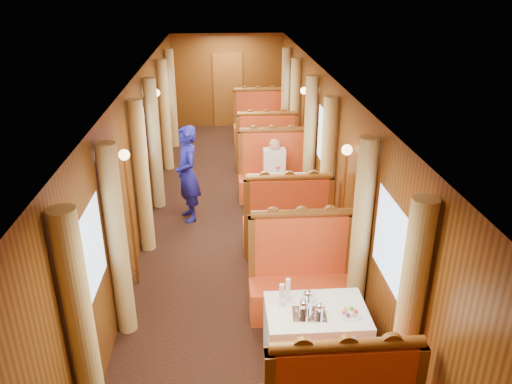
{
  "coord_description": "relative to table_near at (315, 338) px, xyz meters",
  "views": [
    {
      "loc": [
        -0.17,
        -7.68,
        3.94
      ],
      "look_at": [
        0.28,
        -1.12,
        1.05
      ],
      "focal_mm": 35.0,
      "sensor_mm": 36.0,
      "label": 1
    }
  ],
  "objects": [
    {
      "name": "sconce_left_aft",
      "position": [
        -2.15,
        5.25,
        1.01
      ],
      "size": [
        0.14,
        0.14,
        1.95
      ],
      "color": "#BF8C3F",
      "rests_on": "floor"
    },
    {
      "name": "rose_vase_far",
      "position": [
        0.01,
        6.99,
        0.55
      ],
      "size": [
        0.06,
        0.06,
        0.36
      ],
      "rotation": [
        0.0,
        0.0,
        -0.22
      ],
      "color": "silver",
      "rests_on": "table_far"
    },
    {
      "name": "curtain_right_mid_b",
      "position": [
        0.63,
        4.28,
        0.8
      ],
      "size": [
        0.22,
        0.22,
        2.35
      ],
      "primitive_type": "cylinder",
      "color": "tan",
      "rests_on": "floor"
    },
    {
      "name": "window_left_far",
      "position": [
        -2.24,
        7.0,
        1.07
      ],
      "size": [
        0.01,
        1.2,
        0.9
      ],
      "primitive_type": null,
      "rotation": [
        1.57,
        0.0,
        1.57
      ],
      "color": "#93ADD1",
      "rests_on": "wall_left"
    },
    {
      "name": "wall_left",
      "position": [
        -2.25,
        3.5,
        0.88
      ],
      "size": [
        0.01,
        12.0,
        2.5
      ],
      "primitive_type": null,
      "rotation": [
        1.57,
        0.0,
        1.57
      ],
      "color": "brown",
      "rests_on": "floor"
    },
    {
      "name": "teapot_left",
      "position": [
        -0.15,
        -0.06,
        0.44
      ],
      "size": [
        0.18,
        0.15,
        0.13
      ],
      "primitive_type": null,
      "rotation": [
        0.0,
        0.0,
        0.25
      ],
      "color": "silver",
      "rests_on": "tea_tray"
    },
    {
      "name": "rose_vase_mid",
      "position": [
        -0.02,
        3.52,
        0.55
      ],
      "size": [
        0.06,
        0.06,
        0.36
      ],
      "rotation": [
        0.0,
        0.0,
        -0.31
      ],
      "color": "silver",
      "rests_on": "table_mid"
    },
    {
      "name": "curtain_right_far_b",
      "position": [
        0.63,
        7.78,
        0.8
      ],
      "size": [
        0.22,
        0.22,
        2.35
      ],
      "primitive_type": "cylinder",
      "color": "tan",
      "rests_on": "floor"
    },
    {
      "name": "curtain_left_far_b",
      "position": [
        -2.13,
        7.78,
        0.8
      ],
      "size": [
        0.22,
        0.22,
        2.35
      ],
      "primitive_type": "cylinder",
      "color": "tan",
      "rests_on": "floor"
    },
    {
      "name": "banquette_near_aft",
      "position": [
        0.0,
        1.01,
        0.05
      ],
      "size": [
        1.3,
        0.55,
        1.34
      ],
      "color": "red",
      "rests_on": "floor"
    },
    {
      "name": "curtain_right_mid_a",
      "position": [
        0.63,
        2.72,
        0.8
      ],
      "size": [
        0.22,
        0.22,
        2.35
      ],
      "primitive_type": "cylinder",
      "color": "tan",
      "rests_on": "floor"
    },
    {
      "name": "teapot_right",
      "position": [
        0.0,
        -0.11,
        0.43
      ],
      "size": [
        0.15,
        0.12,
        0.12
      ],
      "primitive_type": null,
      "rotation": [
        0.0,
        0.0,
        -0.08
      ],
      "color": "silver",
      "rests_on": "tea_tray"
    },
    {
      "name": "tea_tray",
      "position": [
        -0.1,
        -0.08,
        0.38
      ],
      "size": [
        0.36,
        0.29,
        0.01
      ],
      "primitive_type": "cube",
      "rotation": [
        0.0,
        0.0,
        -0.08
      ],
      "color": "silver",
      "rests_on": "table_near"
    },
    {
      "name": "curtain_left_far_a",
      "position": [
        -2.13,
        6.22,
        0.8
      ],
      "size": [
        0.22,
        0.22,
        2.35
      ],
      "primitive_type": "cylinder",
      "color": "tan",
      "rests_on": "floor"
    },
    {
      "name": "table_far",
      "position": [
        0.0,
        7.0,
        0.0
      ],
      "size": [
        1.05,
        0.72,
        0.75
      ],
      "primitive_type": "cube",
      "color": "white",
      "rests_on": "floor"
    },
    {
      "name": "window_right_near",
      "position": [
        0.74,
        0.0,
        1.07
      ],
      "size": [
        0.01,
        1.2,
        0.9
      ],
      "primitive_type": null,
      "rotation": [
        1.57,
        0.0,
        -1.57
      ],
      "color": "#93ADD1",
      "rests_on": "wall_right"
    },
    {
      "name": "curtain_left_near_b",
      "position": [
        -2.13,
        0.78,
        0.8
      ],
      "size": [
        0.22,
        0.22,
        2.35
      ],
      "primitive_type": "cylinder",
      "color": "tan",
      "rests_on": "floor"
    },
    {
      "name": "curtain_right_near_a",
      "position": [
        0.63,
        -0.78,
        0.8
      ],
      "size": [
        0.22,
        0.22,
        2.35
      ],
      "primitive_type": "cylinder",
      "color": "tan",
      "rests_on": "floor"
    },
    {
      "name": "curtain_right_far_a",
      "position": [
        0.63,
        6.22,
        0.8
      ],
      "size": [
        0.22,
        0.22,
        2.35
      ],
      "primitive_type": "cylinder",
      "color": "tan",
      "rests_on": "floor"
    },
    {
      "name": "floor",
      "position": [
        -0.75,
        3.5,
        -0.38
      ],
      "size": [
        3.0,
        12.0,
        0.01
      ],
      "primitive_type": null,
      "color": "black",
      "rests_on": "ground"
    },
    {
      "name": "passenger",
      "position": [
        -0.0,
        4.31,
        0.37
      ],
      "size": [
        0.4,
        0.44,
        0.76
      ],
      "color": "beige",
      "rests_on": "banquette_mid_aft"
    },
    {
      "name": "sconce_right_fore",
      "position": [
        0.65,
        1.75,
        1.01
      ],
      "size": [
        0.14,
        0.14,
        1.95
      ],
      "color": "#BF8C3F",
      "rests_on": "floor"
    },
    {
      "name": "banquette_far_fwd",
      "position": [
        0.0,
        5.99,
        0.05
      ],
      "size": [
        1.3,
        0.55,
        1.34
      ],
      "color": "red",
      "rests_on": "floor"
    },
    {
      "name": "banquette_mid_aft",
      "position": [
        0.0,
        4.51,
        0.05
      ],
      "size": [
        1.3,
        0.55,
        1.34
      ],
      "color": "red",
      "rests_on": "floor"
    },
    {
      "name": "sconce_left_fore",
      "position": [
        -2.15,
        1.75,
        1.01
      ],
      "size": [
        0.14,
        0.14,
        1.95
      ],
      "color": "#BF8C3F",
      "rests_on": "floor"
    },
    {
      "name": "window_right_far",
      "position": [
        0.74,
        7.0,
        1.07
      ],
      "size": [
        0.01,
        1.2,
        0.9
      ],
      "primitive_type": null,
      "rotation": [
        1.57,
        0.0,
        -1.57
      ],
      "color": "#93ADD1",
      "rests_on": "wall_right"
    },
    {
      "name": "window_right_mid",
      "position": [
        0.74,
        3.5,
        1.07
      ],
      "size": [
        0.01,
        1.2,
        0.9
      ],
      "primitive_type": null,
      "rotation": [
        1.57,
        0.0,
        -1.57
      ],
      "color": "#93ADD1",
      "rests_on": "wall_right"
    },
    {
      "name": "wall_right",
      "position": [
        0.75,
        3.5,
        0.88
      ],
      "size": [
        0.01,
        12.0,
        2.5
      ],
      "primitive_type": null,
      "rotation": [
        1.57,
        0.0,
        -1.57
      ],
      "color": "brown",
      "rests_on": "floor"
    },
    {
      "name": "fruit_plate",
      "position": [
        0.32,
        -0.1,
        0.39
      ],
      "size": [
        0.24,
        0.24,
        0.05
      ],
      "rotation": [
        0.0,
        0.0,
        -0.18
      ],
      "color": "white",
      "rests_on": "table_near"
    },
    {
      "name": "sconce_right_aft",
      "position": [
        0.65,
        5.25,
        1.01
      ],
      "size": [
        0.14,
        0.14,
        1.95
      ],
      "color": "#BF8C3F",
      "rests_on": "floor"
    },
    {
      "name": "table_mid",
      "position": [
        0.0,
        3.5,
        0.0
      ],
      "size": [
        1.05,
        0.72,
        0.75
      ],
      "primitive_type": "cube",
      "color": "white",
      "rests_on": "floor"
    },
    {
      "name": "doorway_far",
      "position": [
        -0.75,
        9.47,
        0.62
      ],
      "size": [
        0.8,
        0.04,
        2.0
      ],
      "primitive_type": "cube",
      "color": "brown",
      "rests_on": "floor"
    },
    {
      "name": "table_near",
      "position": [
        0.0,
        0.0,
        0.0
      ],
      "size": [
        1.05,
        0.72,
        0.75
      ],
      "primitive_type": "cube",
      "color": "white",
      "rests_on": "floor"
    },
    {
      "name": "teapot_back",
      "position": [
        -0.08,
        0.09,
        0.44
      ],
      "size": [
        0.21,
        0.19,
        0.14
      ],
      "primitive_type": null,
      "rotation": [
        0.0,
        0.0,
        0.43
      ],
      "color": "silver",
      "rests_on": "tea_tray"
    },
    {
      "name": "ceiling",
      "position": [
        -0.75,
        3.5,
        2.12
      ],
      "size": [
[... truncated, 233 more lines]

